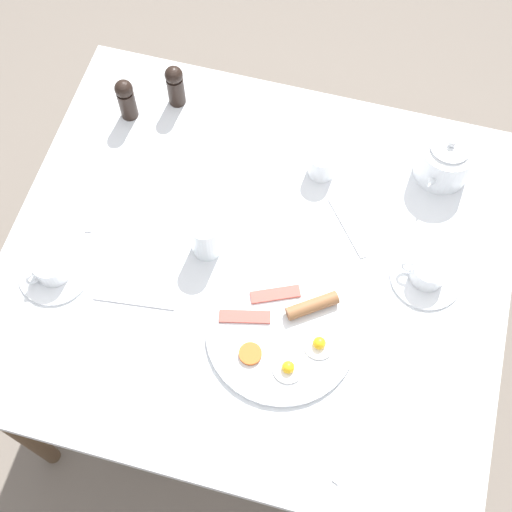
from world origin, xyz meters
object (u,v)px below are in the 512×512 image
at_px(teacup_with_saucer_right, 428,273).
at_px(spoon_for_tea, 358,446).
at_px(teacup_with_saucer_left, 52,269).
at_px(fork_spare, 347,227).
at_px(water_glass_tall, 206,235).
at_px(knife_by_plate, 89,191).
at_px(breakfast_plate, 284,331).
at_px(salt_grinder, 175,85).
at_px(creamer_jug, 322,163).
at_px(pepper_grinder, 126,98).
at_px(fork_by_plate, 134,302).
at_px(teapot_near, 445,159).

distance_m(teacup_with_saucer_right, spoon_for_tea, 0.40).
distance_m(teacup_with_saucer_left, teacup_with_saucer_right, 0.80).
bearing_deg(teacup_with_saucer_left, fork_spare, -65.06).
relative_size(water_glass_tall, knife_by_plate, 0.51).
bearing_deg(spoon_for_tea, breakfast_plate, 46.16).
distance_m(knife_by_plate, spoon_for_tea, 0.82).
height_order(teacup_with_saucer_right, salt_grinder, salt_grinder).
bearing_deg(salt_grinder, creamer_jug, -105.44).
bearing_deg(pepper_grinder, fork_by_plate, -159.57).
bearing_deg(water_glass_tall, salt_grinder, 27.12).
relative_size(breakfast_plate, pepper_grinder, 2.67).
bearing_deg(water_glass_tall, fork_by_plate, 146.04).
distance_m(teapot_near, salt_grinder, 0.65).
xyz_separation_m(teacup_with_saucer_left, pepper_grinder, (0.44, -0.02, 0.04)).
relative_size(teacup_with_saucer_right, water_glass_tall, 1.48).
bearing_deg(fork_by_plate, teacup_with_saucer_left, 84.24).
relative_size(pepper_grinder, fork_spare, 0.87).
height_order(salt_grinder, spoon_for_tea, salt_grinder).
bearing_deg(knife_by_plate, fork_spare, -84.15).
bearing_deg(teacup_with_saucer_right, fork_spare, 68.32).
xyz_separation_m(fork_by_plate, spoon_for_tea, (-0.17, -0.52, 0.00)).
bearing_deg(spoon_for_tea, teapot_near, -5.09).
bearing_deg(creamer_jug, breakfast_plate, -178.34).
relative_size(breakfast_plate, creamer_jug, 3.50).
bearing_deg(creamer_jug, teacup_with_saucer_left, 128.99).
height_order(spoon_for_tea, fork_spare, same).
bearing_deg(breakfast_plate, pepper_grinder, 47.99).
relative_size(teacup_with_saucer_right, fork_by_plate, 0.88).
xyz_separation_m(teacup_with_saucer_right, pepper_grinder, (0.24, 0.76, 0.04)).
bearing_deg(teapot_near, pepper_grinder, -70.59).
distance_m(breakfast_plate, creamer_jug, 0.41).
xyz_separation_m(salt_grinder, fork_spare, (-0.24, -0.47, -0.06)).
distance_m(pepper_grinder, spoon_for_tea, 0.94).
xyz_separation_m(creamer_jug, fork_by_plate, (-0.42, 0.31, -0.03)).
bearing_deg(spoon_for_tea, fork_by_plate, 71.58).
xyz_separation_m(teacup_with_saucer_left, fork_spare, (0.27, -0.59, -0.02)).
xyz_separation_m(water_glass_tall, fork_by_plate, (-0.17, 0.11, -0.05)).
distance_m(salt_grinder, spoon_for_tea, 0.92).
bearing_deg(spoon_for_tea, teacup_with_saucer_left, 74.83).
relative_size(teapot_near, teacup_with_saucer_left, 1.35).
relative_size(water_glass_tall, creamer_jug, 1.17).
xyz_separation_m(salt_grinder, fork_by_plate, (-0.53, -0.07, -0.06)).
bearing_deg(salt_grinder, teacup_with_saucer_right, -115.27).
bearing_deg(teacup_with_saucer_right, teapot_near, 2.02).
bearing_deg(fork_by_plate, salt_grinder, 7.84).
xyz_separation_m(teacup_with_saucer_right, spoon_for_tea, (-0.39, 0.07, -0.02)).
xyz_separation_m(breakfast_plate, teacup_with_saucer_left, (0.00, 0.51, 0.02)).
bearing_deg(creamer_jug, salt_grinder, 74.56).
distance_m(breakfast_plate, fork_by_plate, 0.32).
bearing_deg(teapot_near, creamer_jug, -58.29).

